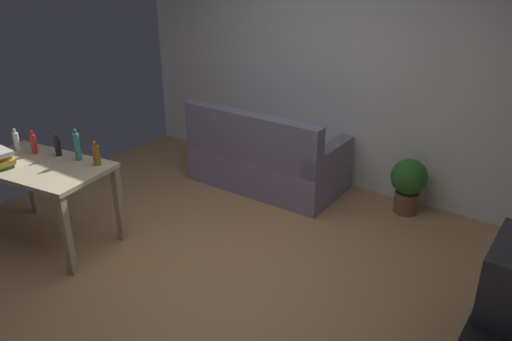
% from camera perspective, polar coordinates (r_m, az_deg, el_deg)
% --- Properties ---
extents(ground_plane, '(5.20, 4.40, 0.02)m').
position_cam_1_polar(ground_plane, '(4.49, -4.79, -10.76)').
color(ground_plane, tan).
extents(wall_rear, '(5.20, 0.10, 2.70)m').
position_cam_1_polar(wall_rear, '(5.67, 9.23, 11.61)').
color(wall_rear, white).
rests_on(wall_rear, ground_plane).
extents(couch, '(1.65, 0.84, 0.92)m').
position_cam_1_polar(couch, '(5.73, 1.00, 1.11)').
color(couch, gray).
rests_on(couch, ground_plane).
extents(tv_stand, '(0.44, 1.10, 0.48)m').
position_cam_1_polar(tv_stand, '(3.79, 26.01, -16.34)').
color(tv_stand, black).
rests_on(tv_stand, ground_plane).
extents(desk, '(1.28, 0.85, 0.76)m').
position_cam_1_polar(desk, '(4.91, -22.48, -0.55)').
color(desk, '#C6B28E').
rests_on(desk, ground_plane).
extents(potted_plant, '(0.36, 0.36, 0.57)m').
position_cam_1_polar(potted_plant, '(5.39, 16.40, -1.26)').
color(potted_plant, brown).
rests_on(potted_plant, ground_plane).
extents(bottle_clear, '(0.05, 0.05, 0.20)m').
position_cam_1_polar(bottle_clear, '(5.27, -24.84, 2.97)').
color(bottle_clear, silver).
rests_on(bottle_clear, desk).
extents(bottle_red, '(0.05, 0.05, 0.22)m').
position_cam_1_polar(bottle_red, '(5.11, -23.24, 2.72)').
color(bottle_red, '#AD2323').
rests_on(bottle_red, desk).
extents(bottle_dark, '(0.05, 0.05, 0.21)m').
position_cam_1_polar(bottle_dark, '(4.98, -20.95, 2.49)').
color(bottle_dark, black).
rests_on(bottle_dark, desk).
extents(bottle_tall, '(0.05, 0.05, 0.29)m').
position_cam_1_polar(bottle_tall, '(4.81, -19.04, 2.52)').
color(bottle_tall, teal).
rests_on(bottle_tall, desk).
extents(bottle_amber, '(0.06, 0.06, 0.21)m').
position_cam_1_polar(bottle_amber, '(4.66, -17.13, 1.64)').
color(bottle_amber, '#9E6019').
rests_on(bottle_amber, desk).
extents(book_stack, '(0.25, 0.20, 0.15)m').
position_cam_1_polar(book_stack, '(4.93, -26.29, 1.16)').
color(book_stack, '#236B33').
rests_on(book_stack, desk).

